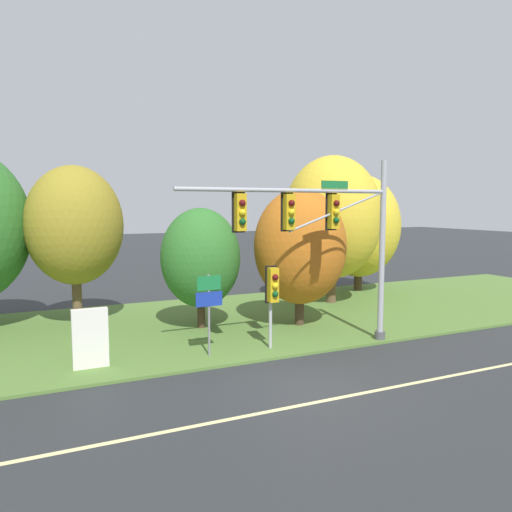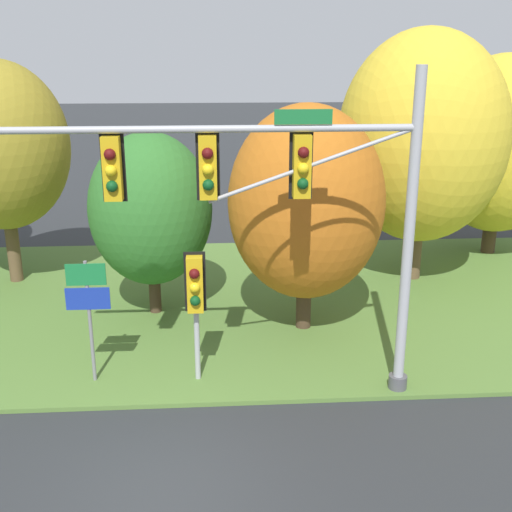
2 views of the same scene
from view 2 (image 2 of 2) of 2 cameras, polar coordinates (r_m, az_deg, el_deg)
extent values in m
plane|color=#282B2D|center=(11.86, -8.36, -19.54)|extent=(160.00, 160.00, 0.00)
cube|color=#517533|center=(19.04, -6.55, -4.11)|extent=(48.00, 11.50, 0.10)
cylinder|color=#9EA0A5|center=(13.35, 13.41, 1.46)|extent=(0.22, 0.22, 6.79)
cylinder|color=#4C4C51|center=(14.59, 12.48, -10.85)|extent=(0.40, 0.40, 0.30)
cylinder|color=#9EA0A5|center=(12.30, -4.38, 11.18)|extent=(8.05, 0.14, 0.14)
cylinder|color=#9EA0A5|center=(12.55, 5.02, 8.07)|extent=(4.05, 0.08, 1.48)
cube|color=gold|center=(12.53, 4.10, 7.94)|extent=(0.34, 0.28, 1.22)
cube|color=black|center=(12.68, 4.01, 8.06)|extent=(0.46, 0.04, 1.34)
sphere|color=#4C0C0C|center=(12.30, 4.25, 9.16)|extent=(0.22, 0.22, 0.22)
sphere|color=yellow|center=(12.35, 4.21, 7.79)|extent=(0.22, 0.22, 0.22)
sphere|color=#0C4219|center=(12.41, 4.18, 6.43)|extent=(0.22, 0.22, 0.22)
cube|color=gold|center=(12.41, -4.30, 7.84)|extent=(0.34, 0.28, 1.22)
cube|color=black|center=(12.57, -4.29, 7.97)|extent=(0.46, 0.04, 1.34)
sphere|color=#4C0C0C|center=(12.19, -4.33, 9.08)|extent=(0.22, 0.22, 0.22)
sphere|color=yellow|center=(12.24, -4.30, 7.69)|extent=(0.22, 0.22, 0.22)
sphere|color=#0C4219|center=(12.29, -4.27, 6.31)|extent=(0.22, 0.22, 0.22)
cube|color=gold|center=(12.56, -12.66, 7.57)|extent=(0.34, 0.28, 1.22)
cube|color=black|center=(12.72, -12.56, 7.71)|extent=(0.46, 0.04, 1.34)
sphere|color=#4C0C0C|center=(12.34, -12.88, 8.79)|extent=(0.22, 0.22, 0.22)
sphere|color=yellow|center=(12.39, -12.78, 7.42)|extent=(0.22, 0.22, 0.22)
sphere|color=#0C4219|center=(12.45, -12.69, 6.07)|extent=(0.22, 0.22, 0.22)
cube|color=#196B33|center=(12.35, 4.23, 12.24)|extent=(1.10, 0.04, 0.28)
cylinder|color=#9EA0A5|center=(14.13, -5.32, -5.60)|extent=(0.12, 0.12, 2.89)
cube|color=gold|center=(13.61, -5.45, -2.53)|extent=(0.34, 0.28, 1.22)
cube|color=black|center=(13.76, -5.43, -2.29)|extent=(0.46, 0.04, 1.34)
sphere|color=#4C0C0C|center=(13.34, -5.51, -1.59)|extent=(0.22, 0.22, 0.22)
sphere|color=yellow|center=(13.44, -5.47, -2.79)|extent=(0.22, 0.22, 0.22)
sphere|color=#0C4219|center=(13.55, -5.43, -3.98)|extent=(0.22, 0.22, 0.22)
cylinder|color=slate|center=(14.47, -14.53, -5.72)|extent=(0.08, 0.08, 2.81)
cube|color=#197238|center=(14.04, -14.90, -1.61)|extent=(0.84, 0.03, 0.48)
cube|color=#193399|center=(14.23, -14.72, -3.69)|extent=(0.94, 0.03, 0.50)
cylinder|color=brown|center=(21.46, -20.91, 1.96)|extent=(0.41, 0.41, 3.17)
ellipsoid|color=olive|center=(20.93, -21.74, 9.07)|extent=(4.06, 4.06, 5.07)
cylinder|color=#423021|center=(18.03, -9.04, -1.86)|extent=(0.33, 0.33, 2.05)
ellipsoid|color=#2D6B28|center=(17.47, -9.35, 4.12)|extent=(3.31, 3.31, 4.14)
cylinder|color=#423021|center=(16.84, 4.29, -2.67)|extent=(0.39, 0.39, 2.30)
ellipsoid|color=#B76019|center=(16.18, 4.47, 4.75)|extent=(3.94, 3.94, 4.93)
cylinder|color=brown|center=(20.96, 13.95, 2.16)|extent=(0.51, 0.51, 3.09)
ellipsoid|color=gold|center=(20.37, 14.58, 10.18)|extent=(5.13, 5.13, 6.41)
cylinder|color=#423021|center=(24.50, 20.19, 3.20)|extent=(0.49, 0.49, 2.55)
ellipsoid|color=gold|center=(24.01, 20.86, 9.24)|extent=(4.88, 4.88, 6.10)
camera|label=1|loc=(9.05, -107.14, -18.61)|focal=35.00mm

